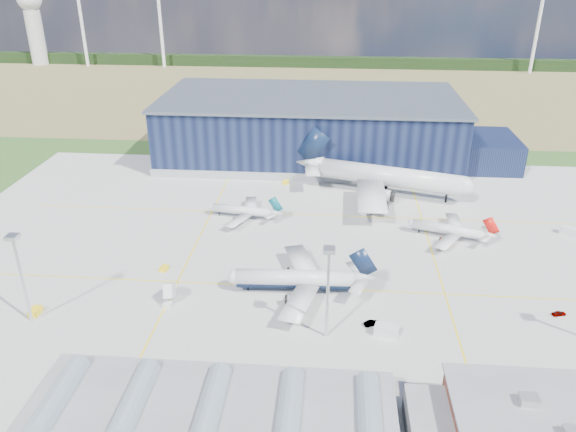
{
  "coord_description": "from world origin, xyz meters",
  "views": [
    {
      "loc": [
        10.02,
        -134.54,
        79.62
      ],
      "look_at": [
        -2.59,
        15.58,
        8.5
      ],
      "focal_mm": 35.0,
      "sensor_mm": 36.0,
      "label": 1
    }
  ],
  "objects_px": {
    "airliner_navy": "(295,270)",
    "airstair": "(170,294)",
    "gse_van_c": "(387,331)",
    "hangar": "(316,130)",
    "gse_tug_c": "(286,182)",
    "airliner_red": "(449,225)",
    "car_b": "(372,323)",
    "gse_cart_a": "(364,211)",
    "airliner_widebody": "(390,166)",
    "gse_tug_b": "(164,268)",
    "gse_tug_a": "(35,311)",
    "car_a": "(559,313)",
    "airliner_regional": "(242,206)",
    "gse_van_b": "(570,231)",
    "light_mast_center": "(328,278)",
    "light_mast_west": "(19,265)"
  },
  "relations": [
    {
      "from": "gse_tug_c",
      "to": "car_a",
      "type": "bearing_deg",
      "value": -28.52
    },
    {
      "from": "airliner_regional",
      "to": "gse_tug_a",
      "type": "distance_m",
      "value": 71.41
    },
    {
      "from": "gse_tug_a",
      "to": "car_b",
      "type": "relative_size",
      "value": 0.94
    },
    {
      "from": "gse_tug_b",
      "to": "car_b",
      "type": "height_order",
      "value": "car_b"
    },
    {
      "from": "gse_cart_a",
      "to": "gse_tug_c",
      "type": "height_order",
      "value": "gse_cart_a"
    },
    {
      "from": "gse_van_b",
      "to": "airliner_widebody",
      "type": "bearing_deg",
      "value": 99.39
    },
    {
      "from": "airliner_navy",
      "to": "gse_van_b",
      "type": "bearing_deg",
      "value": -157.05
    },
    {
      "from": "airliner_navy",
      "to": "gse_tug_a",
      "type": "relative_size",
      "value": 10.93
    },
    {
      "from": "airstair",
      "to": "gse_van_c",
      "type": "bearing_deg",
      "value": -17.35
    },
    {
      "from": "car_a",
      "to": "gse_tug_a",
      "type": "bearing_deg",
      "value": 78.64
    },
    {
      "from": "airliner_navy",
      "to": "airliner_red",
      "type": "height_order",
      "value": "airliner_navy"
    },
    {
      "from": "gse_van_b",
      "to": "gse_tug_c",
      "type": "xyz_separation_m",
      "value": [
        -91.46,
        34.92,
        -0.6
      ]
    },
    {
      "from": "airliner_navy",
      "to": "airstair",
      "type": "bearing_deg",
      "value": 9.55
    },
    {
      "from": "airliner_red",
      "to": "airstair",
      "type": "xyz_separation_m",
      "value": [
        -75.39,
        -40.57,
        -2.7
      ]
    },
    {
      "from": "light_mast_center",
      "to": "airstair",
      "type": "relative_size",
      "value": 4.11
    },
    {
      "from": "hangar",
      "to": "gse_cart_a",
      "type": "relative_size",
      "value": 46.69
    },
    {
      "from": "airliner_widebody",
      "to": "car_b",
      "type": "relative_size",
      "value": 17.2
    },
    {
      "from": "gse_van_c",
      "to": "airstair",
      "type": "xyz_separation_m",
      "value": [
        -53.2,
        9.89,
        0.49
      ]
    },
    {
      "from": "light_mast_west",
      "to": "gse_cart_a",
      "type": "bearing_deg",
      "value": 39.88
    },
    {
      "from": "gse_cart_a",
      "to": "light_mast_west",
      "type": "bearing_deg",
      "value": -126.65
    },
    {
      "from": "gse_tug_a",
      "to": "airliner_red",
      "type": "bearing_deg",
      "value": 25.24
    },
    {
      "from": "gse_van_c",
      "to": "light_mast_west",
      "type": "bearing_deg",
      "value": 105.44
    },
    {
      "from": "hangar",
      "to": "gse_tug_c",
      "type": "height_order",
      "value": "hangar"
    },
    {
      "from": "airliner_widebody",
      "to": "airstair",
      "type": "xyz_separation_m",
      "value": [
        -59.84,
        -73.57,
        -8.9
      ]
    },
    {
      "from": "airliner_widebody",
      "to": "car_a",
      "type": "xyz_separation_m",
      "value": [
        35.52,
        -72.16,
        -10.1
      ]
    },
    {
      "from": "airliner_navy",
      "to": "airliner_red",
      "type": "xyz_separation_m",
      "value": [
        44.33,
        34.0,
        -1.87
      ]
    },
    {
      "from": "gse_van_c",
      "to": "gse_tug_c",
      "type": "bearing_deg",
      "value": 33.36
    },
    {
      "from": "airliner_red",
      "to": "gse_van_b",
      "type": "bearing_deg",
      "value": -154.43
    },
    {
      "from": "airliner_navy",
      "to": "gse_tug_c",
      "type": "xyz_separation_m",
      "value": [
        -8.97,
        74.0,
        -5.74
      ]
    },
    {
      "from": "airliner_regional",
      "to": "gse_van_b",
      "type": "xyz_separation_m",
      "value": [
        103.04,
        -3.76,
        -3.03
      ]
    },
    {
      "from": "hangar",
      "to": "airliner_navy",
      "type": "height_order",
      "value": "hangar"
    },
    {
      "from": "light_mast_west",
      "to": "car_b",
      "type": "bearing_deg",
      "value": 3.58
    },
    {
      "from": "car_b",
      "to": "gse_cart_a",
      "type": "bearing_deg",
      "value": -22.45
    },
    {
      "from": "airliner_red",
      "to": "gse_tug_b",
      "type": "bearing_deg",
      "value": 35.96
    },
    {
      "from": "hangar",
      "to": "gse_tug_a",
      "type": "distance_m",
      "value": 137.84
    },
    {
      "from": "airliner_red",
      "to": "gse_van_c",
      "type": "height_order",
      "value": "airliner_red"
    },
    {
      "from": "hangar",
      "to": "airliner_regional",
      "type": "distance_m",
      "value": 67.98
    },
    {
      "from": "gse_tug_c",
      "to": "car_b",
      "type": "bearing_deg",
      "value": -53.46
    },
    {
      "from": "airliner_navy",
      "to": "light_mast_center",
      "type": "bearing_deg",
      "value": 112.7
    },
    {
      "from": "gse_tug_a",
      "to": "gse_cart_a",
      "type": "xyz_separation_m",
      "value": [
        81.82,
        65.1,
        -0.07
      ]
    },
    {
      "from": "gse_cart_a",
      "to": "car_a",
      "type": "bearing_deg",
      "value": -37.58
    },
    {
      "from": "airliner_regional",
      "to": "gse_tug_c",
      "type": "distance_m",
      "value": 33.44
    },
    {
      "from": "airliner_widebody",
      "to": "gse_tug_c",
      "type": "relative_size",
      "value": 23.29
    },
    {
      "from": "light_mast_center",
      "to": "airstair",
      "type": "bearing_deg",
      "value": 163.86
    },
    {
      "from": "gse_tug_a",
      "to": "airliner_regional",
      "type": "bearing_deg",
      "value": 54.84
    },
    {
      "from": "gse_van_c",
      "to": "light_mast_center",
      "type": "bearing_deg",
      "value": 110.8
    },
    {
      "from": "airliner_regional",
      "to": "gse_tug_b",
      "type": "bearing_deg",
      "value": 74.32
    },
    {
      "from": "gse_tug_a",
      "to": "car_a",
      "type": "relative_size",
      "value": 1.03
    },
    {
      "from": "airliner_red",
      "to": "gse_van_c",
      "type": "distance_m",
      "value": 55.22
    },
    {
      "from": "light_mast_center",
      "to": "airliner_red",
      "type": "relative_size",
      "value": 0.84
    }
  ]
}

